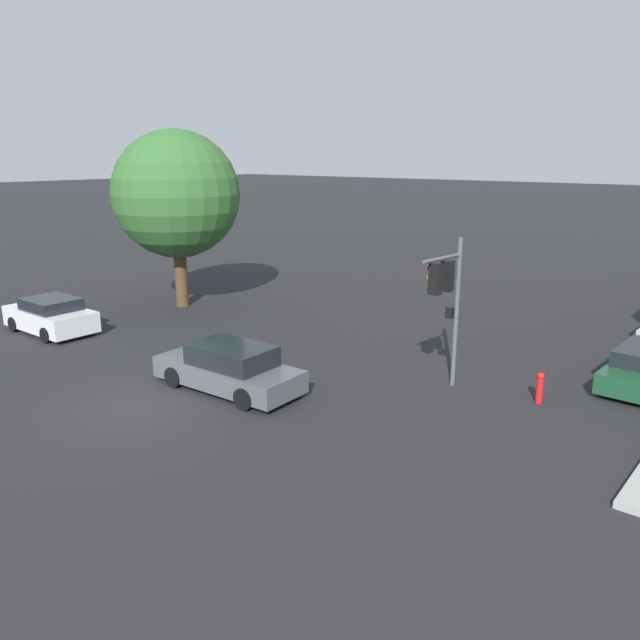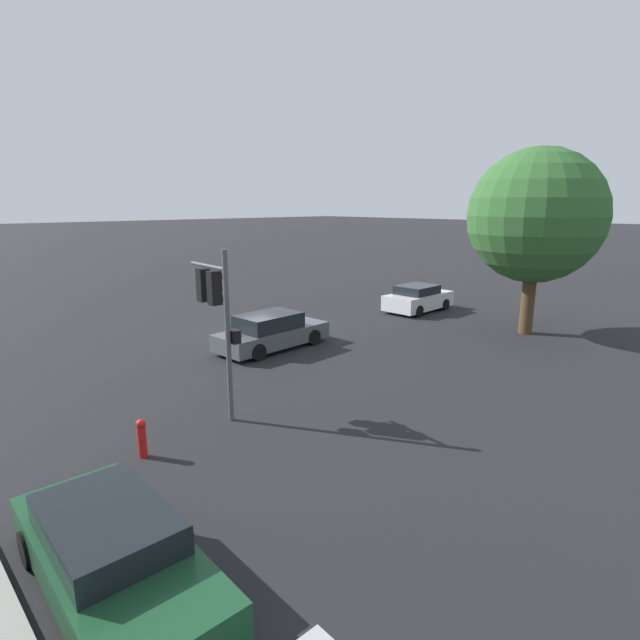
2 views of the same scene
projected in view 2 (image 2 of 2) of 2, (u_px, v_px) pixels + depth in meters
ground_plane at (258, 333)px, 22.49m from camera, size 300.00×300.00×0.00m
street_tree at (536, 216)px, 21.23m from camera, size 5.71×5.71×8.02m
traffic_signal at (217, 303)px, 13.19m from camera, size 0.53×2.05×4.57m
crossing_car_0 at (418, 299)px, 26.91m from camera, size 4.07×2.08×1.41m
crossing_car_1 at (271, 332)px, 19.91m from camera, size 4.82×2.13×1.43m
parked_car_0 at (113, 552)px, 7.46m from camera, size 2.02×4.71×1.24m
fire_hydrant at (142, 437)px, 11.36m from camera, size 0.22×0.22×0.92m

